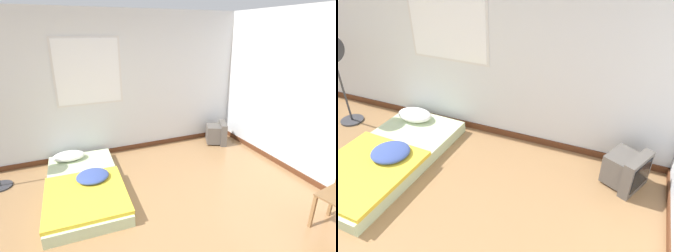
{
  "view_description": "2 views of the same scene",
  "coord_description": "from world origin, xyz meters",
  "views": [
    {
      "loc": [
        -0.73,
        -2.13,
        2.25
      ],
      "look_at": [
        0.94,
        1.77,
        0.69
      ],
      "focal_mm": 28.0,
      "sensor_mm": 36.0,
      "label": 1
    },
    {
      "loc": [
        2.04,
        -0.98,
        2.63
      ],
      "look_at": [
        0.91,
        1.74,
        0.73
      ],
      "focal_mm": 35.0,
      "sensor_mm": 36.0,
      "label": 2
    }
  ],
  "objects": [
    {
      "name": "mattress_bed",
      "position": [
        -0.57,
        1.41,
        0.11
      ],
      "size": [
        1.11,
        2.08,
        0.3
      ],
      "color": "beige",
      "rests_on": "ground_plane"
    },
    {
      "name": "crt_tv",
      "position": [
        2.21,
        2.15,
        0.21
      ],
      "size": [
        0.53,
        0.54,
        0.45
      ],
      "color": "#56514C",
      "rests_on": "ground_plane"
    },
    {
      "name": "wall_back",
      "position": [
        -0.0,
        2.58,
        1.29
      ],
      "size": [
        7.8,
        0.08,
        2.6
      ],
      "color": "silver",
      "rests_on": "ground_plane"
    }
  ]
}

